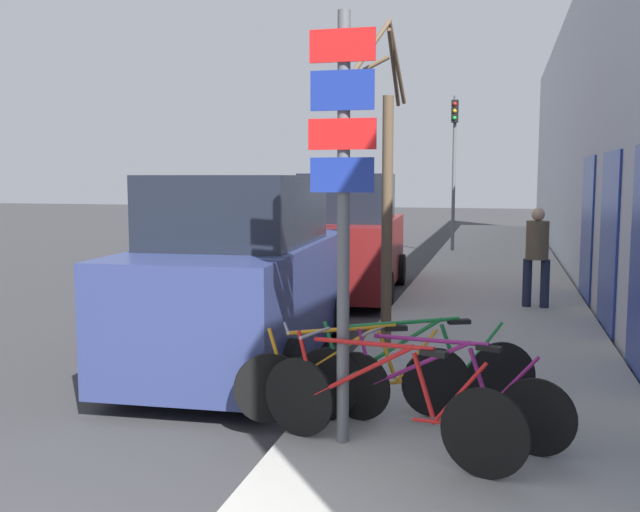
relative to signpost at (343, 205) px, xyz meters
The scene contains 13 objects.
ground_plane 8.87m from the signpost, 100.19° to the left, with size 80.00×80.00×0.00m, color #333335.
sidewalk_curb 11.52m from the signpost, 84.56° to the left, with size 3.20×32.00×0.15m.
building_facade 11.61m from the signpost, 75.85° to the left, with size 0.23×32.00×6.50m.
signpost is the anchor object (origin of this frame).
bicycle_0 1.61m from the signpost, 26.80° to the right, with size 2.17×0.77×0.92m.
bicycle_1 1.79m from the signpost, 22.99° to the left, with size 2.10×0.75×0.85m.
bicycle_2 1.67m from the signpost, 91.77° to the left, with size 2.00×0.83×0.87m.
bicycle_3 1.80m from the signpost, 57.05° to the left, with size 2.14×0.90×0.91m.
parked_car_0 3.41m from the signpost, 124.43° to the left, with size 2.24×4.85×2.33m.
parked_car_1 8.33m from the signpost, 101.45° to the left, with size 2.14×4.78×2.37m.
pedestrian_near 7.06m from the signpost, 74.99° to the left, with size 0.43×0.37×1.66m.
street_tree 3.61m from the signpost, 93.74° to the left, with size 1.01×2.46×4.14m.
traffic_light 15.81m from the signpost, 90.58° to the left, with size 0.20×0.30×4.50m.
Camera 1 is at (2.74, -2.80, 2.32)m, focal length 40.00 mm.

